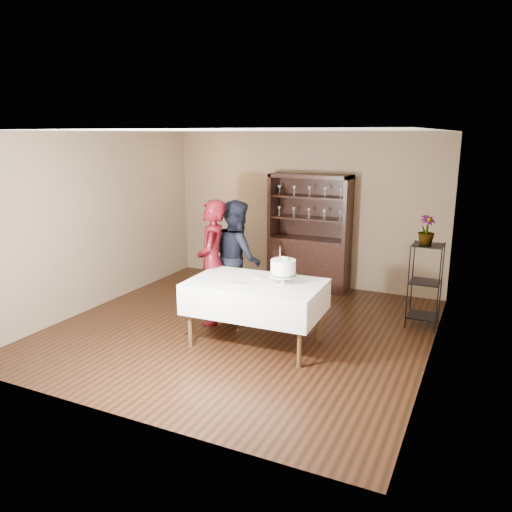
{
  "coord_description": "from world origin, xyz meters",
  "views": [
    {
      "loc": [
        2.99,
        -5.85,
        2.66
      ],
      "look_at": [
        0.18,
        0.1,
        1.05
      ],
      "focal_mm": 35.0,
      "sensor_mm": 36.0,
      "label": 1
    }
  ],
  "objects_px": {
    "china_hutch": "(309,251)",
    "man": "(237,258)",
    "potted_plant": "(426,230)",
    "woman": "(212,262)",
    "cake": "(283,269)",
    "plant_etagere": "(425,282)",
    "cake_table": "(256,297)"
  },
  "relations": [
    {
      "from": "plant_etagere",
      "to": "potted_plant",
      "type": "distance_m",
      "value": 0.74
    },
    {
      "from": "china_hutch",
      "to": "man",
      "type": "relative_size",
      "value": 1.16
    },
    {
      "from": "china_hutch",
      "to": "man",
      "type": "distance_m",
      "value": 1.79
    },
    {
      "from": "cake_table",
      "to": "cake",
      "type": "bearing_deg",
      "value": 13.93
    },
    {
      "from": "woman",
      "to": "potted_plant",
      "type": "relative_size",
      "value": 4.43
    },
    {
      "from": "man",
      "to": "potted_plant",
      "type": "height_order",
      "value": "man"
    },
    {
      "from": "plant_etagere",
      "to": "woman",
      "type": "bearing_deg",
      "value": -157.79
    },
    {
      "from": "plant_etagere",
      "to": "potted_plant",
      "type": "bearing_deg",
      "value": -143.11
    },
    {
      "from": "china_hutch",
      "to": "woman",
      "type": "relative_size",
      "value": 1.12
    },
    {
      "from": "china_hutch",
      "to": "cake",
      "type": "xyz_separation_m",
      "value": [
        0.55,
        -2.56,
        0.37
      ]
    },
    {
      "from": "plant_etagere",
      "to": "man",
      "type": "distance_m",
      "value": 2.71
    },
    {
      "from": "china_hutch",
      "to": "cake",
      "type": "distance_m",
      "value": 2.65
    },
    {
      "from": "woman",
      "to": "china_hutch",
      "type": "bearing_deg",
      "value": 140.34
    },
    {
      "from": "plant_etagere",
      "to": "woman",
      "type": "xyz_separation_m",
      "value": [
        -2.77,
        -1.13,
        0.24
      ]
    },
    {
      "from": "man",
      "to": "potted_plant",
      "type": "xyz_separation_m",
      "value": [
        2.59,
        0.61,
        0.52
      ]
    },
    {
      "from": "man",
      "to": "cake",
      "type": "distance_m",
      "value": 1.41
    },
    {
      "from": "china_hutch",
      "to": "potted_plant",
      "type": "xyz_separation_m",
      "value": [
        2.04,
        -1.08,
        0.72
      ]
    },
    {
      "from": "cake_table",
      "to": "potted_plant",
      "type": "xyz_separation_m",
      "value": [
        1.83,
        1.57,
        0.74
      ]
    },
    {
      "from": "china_hutch",
      "to": "potted_plant",
      "type": "height_order",
      "value": "china_hutch"
    },
    {
      "from": "woman",
      "to": "cake",
      "type": "xyz_separation_m",
      "value": [
        1.24,
        -0.38,
        0.15
      ]
    },
    {
      "from": "woman",
      "to": "potted_plant",
      "type": "xyz_separation_m",
      "value": [
        2.73,
        1.1,
        0.5
      ]
    },
    {
      "from": "plant_etagere",
      "to": "man",
      "type": "xyz_separation_m",
      "value": [
        -2.63,
        -0.64,
        0.21
      ]
    },
    {
      "from": "china_hutch",
      "to": "potted_plant",
      "type": "bearing_deg",
      "value": -27.83
    },
    {
      "from": "china_hutch",
      "to": "man",
      "type": "xyz_separation_m",
      "value": [
        -0.55,
        -1.69,
        0.2
      ]
    },
    {
      "from": "cake",
      "to": "cake_table",
      "type": "bearing_deg",
      "value": -166.07
    },
    {
      "from": "cake_table",
      "to": "cake",
      "type": "xyz_separation_m",
      "value": [
        0.34,
        0.08,
        0.39
      ]
    },
    {
      "from": "man",
      "to": "cake",
      "type": "height_order",
      "value": "man"
    },
    {
      "from": "cake_table",
      "to": "potted_plant",
      "type": "bearing_deg",
      "value": 40.49
    },
    {
      "from": "cake_table",
      "to": "woman",
      "type": "bearing_deg",
      "value": 152.78
    },
    {
      "from": "plant_etagere",
      "to": "cake_table",
      "type": "distance_m",
      "value": 2.46
    },
    {
      "from": "man",
      "to": "cake_table",
      "type": "bearing_deg",
      "value": 176.18
    },
    {
      "from": "man",
      "to": "china_hutch",
      "type": "bearing_deg",
      "value": -60.29
    }
  ]
}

